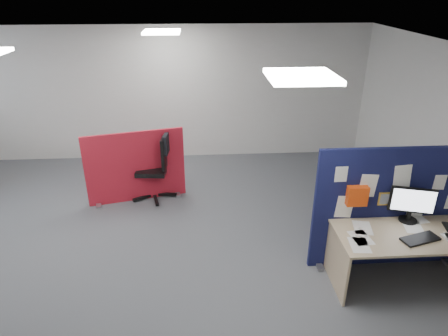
{
  "coord_description": "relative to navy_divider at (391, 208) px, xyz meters",
  "views": [
    {
      "loc": [
        1.09,
        -4.49,
        3.44
      ],
      "look_at": [
        1.42,
        0.68,
        1.0
      ],
      "focal_mm": 32.0,
      "sensor_mm": 36.0,
      "label": 1
    }
  ],
  "objects": [
    {
      "name": "floor",
      "position": [
        -3.46,
        0.3,
        -0.84
      ],
      "size": [
        9.0,
        9.0,
        0.0
      ],
      "primitive_type": "plane",
      "color": "#55585D",
      "rests_on": "ground"
    },
    {
      "name": "ceiling",
      "position": [
        -3.46,
        0.3,
        1.86
      ],
      "size": [
        9.0,
        7.0,
        0.02
      ],
      "primitive_type": "cube",
      "color": "white",
      "rests_on": "wall_back"
    },
    {
      "name": "wall_back",
      "position": [
        -3.46,
        3.8,
        0.51
      ],
      "size": [
        9.0,
        0.02,
        2.7
      ],
      "primitive_type": "cube",
      "color": "silver",
      "rests_on": "floor"
    },
    {
      "name": "ceiling_lights",
      "position": [
        -3.13,
        0.97,
        1.83
      ],
      "size": [
        4.1,
        4.1,
        0.04
      ],
      "color": "white",
      "rests_on": "ceiling"
    },
    {
      "name": "navy_divider",
      "position": [
        0.0,
        0.0,
        0.0
      ],
      "size": [
        2.02,
        0.3,
        1.67
      ],
      "color": "#0F1038",
      "rests_on": "floor"
    },
    {
      "name": "main_desk",
      "position": [
        0.12,
        -0.35,
        -0.27
      ],
      "size": [
        1.83,
        0.81,
        0.73
      ],
      "color": "tan",
      "rests_on": "floor"
    },
    {
      "name": "monitor_main",
      "position": [
        0.17,
        -0.13,
        0.15
      ],
      "size": [
        0.52,
        0.22,
        0.46
      ],
      "rotation": [
        0.0,
        0.0,
        -0.29
      ],
      "color": "black",
      "rests_on": "main_desk"
    },
    {
      "name": "keyboard",
      "position": [
        0.12,
        -0.53,
        -0.09
      ],
      "size": [
        0.48,
        0.3,
        0.02
      ],
      "primitive_type": "cube",
      "rotation": [
        0.0,
        0.0,
        0.28
      ],
      "color": "black",
      "rests_on": "main_desk"
    },
    {
      "name": "red_divider",
      "position": [
        -3.47,
        1.94,
        -0.23
      ],
      "size": [
        1.61,
        0.42,
        1.23
      ],
      "rotation": [
        0.0,
        0.0,
        0.23
      ],
      "color": "#AE1623",
      "rests_on": "floor"
    },
    {
      "name": "office_chair",
      "position": [
        -3.09,
        2.01,
        -0.18
      ],
      "size": [
        0.75,
        0.77,
        1.16
      ],
      "rotation": [
        0.0,
        0.0,
        -0.09
      ],
      "color": "black",
      "rests_on": "floor"
    },
    {
      "name": "desk_papers",
      "position": [
        -0.0,
        -0.39,
        -0.1
      ],
      "size": [
        1.41,
        0.85,
        0.0
      ],
      "color": "white",
      "rests_on": "main_desk"
    }
  ]
}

